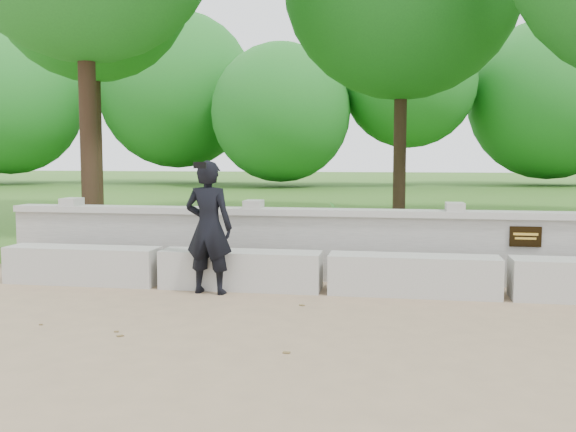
{
  "coord_description": "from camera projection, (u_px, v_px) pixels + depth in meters",
  "views": [
    {
      "loc": [
        -1.2,
        -5.36,
        1.57
      ],
      "look_at": [
        -2.41,
        1.74,
        0.89
      ],
      "focal_mm": 40.0,
      "sensor_mm": 36.0,
      "label": 1
    }
  ],
  "objects": [
    {
      "name": "ground",
      "position": [
        544.0,
        349.0,
        5.21
      ],
      "size": [
        80.0,
        80.0,
        0.0
      ],
      "primitive_type": "plane",
      "color": "#987C5D",
      "rests_on": "ground"
    },
    {
      "name": "lawn",
      "position": [
        438.0,
        204.0,
        18.94
      ],
      "size": [
        40.0,
        22.0,
        0.25
      ],
      "primitive_type": "cube",
      "color": "#32581D",
      "rests_on": "ground"
    },
    {
      "name": "concrete_bench",
      "position": [
        506.0,
        278.0,
        7.06
      ],
      "size": [
        11.9,
        0.45,
        0.45
      ],
      "color": "#B8B5AE",
      "rests_on": "ground"
    },
    {
      "name": "parapet_wall",
      "position": [
        497.0,
        247.0,
        7.72
      ],
      "size": [
        12.5,
        0.35,
        0.9
      ],
      "color": "#ADABA4",
      "rests_on": "ground"
    },
    {
      "name": "man_main",
      "position": [
        209.0,
        227.0,
        7.25
      ],
      "size": [
        0.59,
        0.53,
        1.52
      ],
      "color": "black",
      "rests_on": "ground"
    },
    {
      "name": "shrub_a",
      "position": [
        336.0,
        225.0,
        9.21
      ],
      "size": [
        0.36,
        0.41,
        0.65
      ],
      "primitive_type": "imported",
      "rotation": [
        0.0,
        0.0,
        1.11
      ],
      "color": "#317628",
      "rests_on": "lawn"
    },
    {
      "name": "shrub_d",
      "position": [
        260.0,
        228.0,
        9.34
      ],
      "size": [
        0.38,
        0.39,
        0.54
      ],
      "primitive_type": "imported",
      "rotation": [
        0.0,
        0.0,
        5.18
      ],
      "color": "#317628",
      "rests_on": "lawn"
    }
  ]
}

